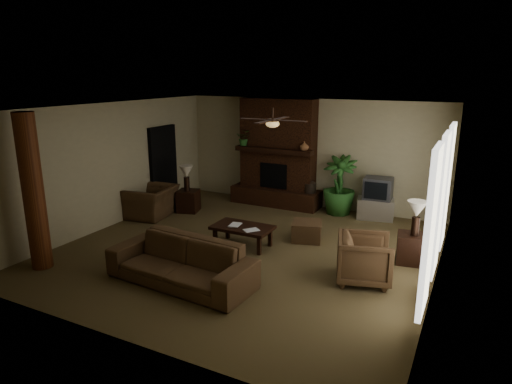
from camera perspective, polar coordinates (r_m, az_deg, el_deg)
The scene contains 23 objects.
room_shell at distance 8.55m, azimuth -1.21°, elevation 1.32°, with size 7.00×7.00×7.00m.
fireplace at distance 11.77m, azimuth 2.75°, elevation 3.89°, with size 2.40×0.70×2.80m.
windows at distance 7.82m, azimuth 22.47°, elevation -1.53°, with size 0.08×3.65×2.35m.
log_column at distance 8.69m, azimuth -26.65°, elevation -0.08°, with size 0.36×0.36×2.80m, color brown.
doorway at distance 11.96m, azimuth -11.77°, elevation 3.25°, with size 0.10×1.00×2.10m, color black.
ceiling_fan at distance 8.44m, azimuth 2.14°, elevation 8.93°, with size 1.35×1.35×0.37m.
sofa at distance 7.56m, azimuth -9.64°, elevation -7.98°, with size 2.53×0.74×0.99m, color #513923.
armchair_left at distance 11.15m, azimuth -13.24°, elevation -0.60°, with size 1.14×0.74×1.00m, color #513923.
armchair_right at distance 7.74m, azimuth 13.74°, elevation -8.06°, with size 0.86×0.81×0.89m, color #513923.
coffee_table at distance 9.03m, azimuth -1.73°, elevation -4.73°, with size 1.20×0.70×0.43m.
ottoman at distance 9.47m, azimuth 6.53°, elevation -4.98°, with size 0.60×0.60×0.40m, color #513923.
tv_stand at distance 11.14m, azimuth 15.04°, elevation -2.07°, with size 0.85×0.50×0.50m, color silver.
tv at distance 10.99m, azimuth 15.37°, elevation 0.44°, with size 0.67×0.56×0.52m.
floor_vase at distance 11.52m, azimuth 6.87°, elevation -0.14°, with size 0.34×0.34×0.77m.
floor_plant at distance 11.29m, azimuth 10.53°, elevation -0.72°, with size 0.82×1.46×0.82m, color #2C5E25.
side_table_left at distance 11.44m, azimuth -8.67°, elevation -1.13°, with size 0.50×0.50×0.55m, color black.
lamp_left at distance 11.25m, azimuth -8.92°, elevation 2.40°, with size 0.38×0.38×0.65m.
side_table_right at distance 8.80m, azimuth 19.24°, elevation -6.83°, with size 0.50×0.50×0.55m, color black.
lamp_right at distance 8.53m, azimuth 19.91°, elevation -2.40°, with size 0.44×0.44×0.65m.
mantel_plant at distance 11.83m, azimuth -1.53°, elevation 6.75°, with size 0.38×0.42×0.33m, color #2C5E25.
mantel_vase at distance 11.13m, azimuth 6.21°, elevation 5.87°, with size 0.22×0.23×0.22m, color #8E5C39.
book_a at distance 9.04m, azimuth -3.34°, elevation -3.38°, with size 0.22×0.03×0.29m, color #999999.
book_b at distance 8.79m, azimuth -0.89°, elevation -3.89°, with size 0.21×0.02×0.29m, color #999999.
Camera 1 is at (3.92, -7.32, 3.42)m, focal length 31.20 mm.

